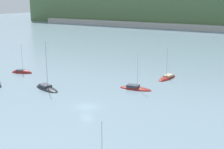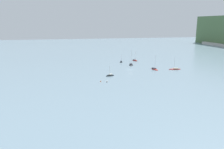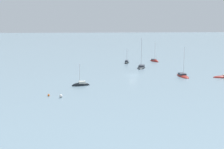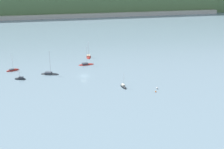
% 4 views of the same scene
% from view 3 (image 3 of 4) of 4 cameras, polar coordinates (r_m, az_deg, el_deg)
% --- Properties ---
extents(ground_plane, '(600.00, 600.00, 0.00)m').
position_cam_3_polar(ground_plane, '(107.83, 3.86, -0.17)').
color(ground_plane, slate).
extents(sailboat_0, '(6.75, 3.99, 9.57)m').
position_cam_3_polar(sailboat_0, '(143.14, 7.76, 2.43)').
color(sailboat_0, maroon).
rests_on(sailboat_0, ground_plane).
extents(sailboat_1, '(9.30, 5.31, 12.47)m').
position_cam_3_polar(sailboat_1, '(124.10, 5.37, 1.27)').
color(sailboat_1, black).
rests_on(sailboat_1, ground_plane).
extents(sailboat_3, '(8.50, 3.66, 10.51)m').
position_cam_3_polar(sailboat_3, '(108.43, 12.80, -0.28)').
color(sailboat_3, maroon).
rests_on(sailboat_3, ground_plane).
extents(sailboat_4, '(2.50, 5.52, 7.47)m').
position_cam_3_polar(sailboat_4, '(92.13, -5.72, -1.96)').
color(sailboat_4, black).
rests_on(sailboat_4, ground_plane).
extents(sailboat_5, '(5.60, 3.07, 6.96)m').
position_cam_3_polar(sailboat_5, '(136.57, 2.71, 2.14)').
color(sailboat_5, black).
rests_on(sailboat_5, ground_plane).
extents(mooring_buoy_0, '(0.82, 0.82, 0.82)m').
position_cam_3_polar(mooring_buoy_0, '(79.12, -9.32, -3.91)').
color(mooring_buoy_0, white).
rests_on(mooring_buoy_0, ground_plane).
extents(mooring_buoy_1, '(0.56, 0.56, 0.56)m').
position_cam_3_polar(mooring_buoy_1, '(81.17, -11.53, -3.71)').
color(mooring_buoy_1, orange).
rests_on(mooring_buoy_1, ground_plane).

